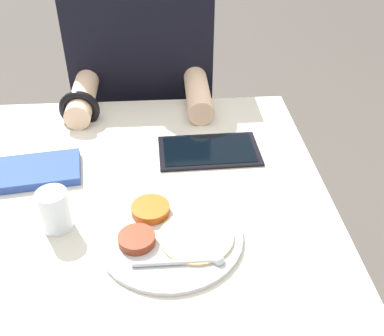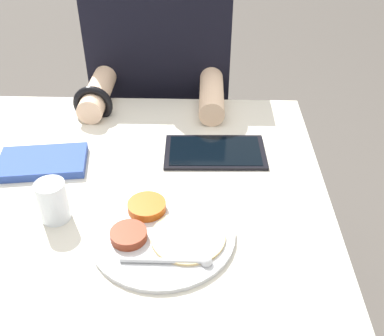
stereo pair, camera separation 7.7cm
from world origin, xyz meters
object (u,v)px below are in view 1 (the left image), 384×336
Objects in this scene: thali_tray at (169,234)px; person_diner at (146,123)px; red_notebook at (35,172)px; tablet_device at (209,151)px; drinking_glass at (55,210)px.

person_diner reaches higher than thali_tray.
thali_tray is 0.38m from red_notebook.
thali_tray is at bearing -110.39° from tablet_device.
drinking_glass is at bearing -102.53° from person_diner.
tablet_device is (0.11, 0.29, -0.00)m from thali_tray.
red_notebook reaches higher than tablet_device.
tablet_device is (0.41, 0.06, -0.00)m from red_notebook.
red_notebook is 0.41m from tablet_device.
thali_tray is 0.31m from tablet_device.
thali_tray is at bearing -84.91° from person_diner.
tablet_device is at bearing 69.61° from thali_tray.
red_notebook is at bearing -114.56° from person_diner.
drinking_glass reaches higher than tablet_device.
tablet_device is at bearing 36.56° from drinking_glass.
thali_tray is 3.22× the size of drinking_glass.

